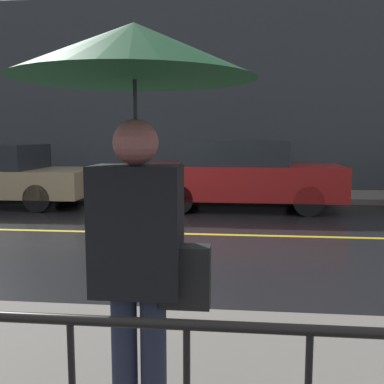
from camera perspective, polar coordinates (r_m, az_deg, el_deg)
ground_plane at (r=7.83m, az=-3.85°, el=-5.28°), size 80.00×80.00×0.00m
sidewalk_far at (r=12.36m, az=-0.16°, el=-0.33°), size 28.00×1.96×0.14m
lane_marking at (r=7.83m, az=-3.85°, el=-5.25°), size 25.20×0.12×0.01m
building_storefront at (r=13.43m, az=0.37°, el=12.02°), size 28.00×0.30×5.64m
pedestrian at (r=2.13m, az=-7.12°, el=10.65°), size 1.13×1.13×2.06m
car_red at (r=10.32m, az=6.19°, el=2.20°), size 4.43×1.76×1.58m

